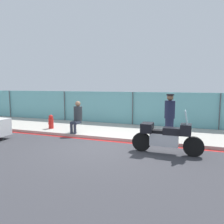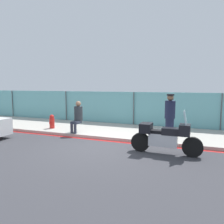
{
  "view_description": "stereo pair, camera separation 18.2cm",
  "coord_description": "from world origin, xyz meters",
  "px_view_note": "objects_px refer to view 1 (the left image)",
  "views": [
    {
      "loc": [
        2.86,
        -6.9,
        2.16
      ],
      "look_at": [
        -0.17,
        1.43,
        1.08
      ],
      "focal_mm": 35.0,
      "sensor_mm": 36.0,
      "label": 1
    },
    {
      "loc": [
        3.03,
        -6.83,
        2.16
      ],
      "look_at": [
        -0.17,
        1.43,
        1.08
      ],
      "focal_mm": 35.0,
      "sensor_mm": 36.0,
      "label": 2
    }
  ],
  "objects_px": {
    "person_seated_on_curb": "(77,115)",
    "fire_hydrant": "(51,122)",
    "motorcycle": "(166,136)",
    "officer_standing": "(170,115)"
  },
  "relations": [
    {
      "from": "person_seated_on_curb",
      "to": "fire_hydrant",
      "type": "distance_m",
      "value": 1.65
    },
    {
      "from": "person_seated_on_curb",
      "to": "motorcycle",
      "type": "bearing_deg",
      "value": -19.67
    },
    {
      "from": "motorcycle",
      "to": "fire_hydrant",
      "type": "xyz_separation_m",
      "value": [
        -5.52,
        1.68,
        -0.12
      ]
    },
    {
      "from": "motorcycle",
      "to": "officer_standing",
      "type": "xyz_separation_m",
      "value": [
        -0.1,
        2.11,
        0.42
      ]
    },
    {
      "from": "motorcycle",
      "to": "fire_hydrant",
      "type": "bearing_deg",
      "value": 163.88
    },
    {
      "from": "person_seated_on_curb",
      "to": "fire_hydrant",
      "type": "xyz_separation_m",
      "value": [
        -1.57,
        0.27,
        -0.43
      ]
    },
    {
      "from": "motorcycle",
      "to": "person_seated_on_curb",
      "type": "bearing_deg",
      "value": 161.16
    },
    {
      "from": "officer_standing",
      "to": "fire_hydrant",
      "type": "bearing_deg",
      "value": -175.54
    },
    {
      "from": "officer_standing",
      "to": "fire_hydrant",
      "type": "relative_size",
      "value": 2.59
    },
    {
      "from": "motorcycle",
      "to": "person_seated_on_curb",
      "type": "height_order",
      "value": "person_seated_on_curb"
    }
  ]
}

